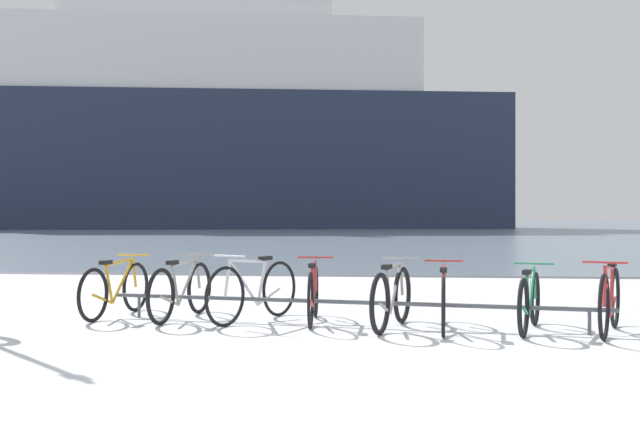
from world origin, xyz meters
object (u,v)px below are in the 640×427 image
Objects in this scene: bicycle_1 at (181,290)px; bicycle_4 at (392,298)px; bicycle_6 at (529,301)px; bicycle_3 at (313,294)px; bicycle_0 at (116,289)px; bicycle_7 at (610,300)px; bicycle_2 at (253,291)px; bicycle_5 at (444,299)px; ferry_ship at (207,127)px.

bicycle_4 is at bearing -11.74° from bicycle_1.
bicycle_1 is 1.12× the size of bicycle_6.
bicycle_3 is at bearing -6.05° from bicycle_1.
bicycle_0 is 1.08× the size of bicycle_7.
bicycle_7 is (3.36, -0.52, 0.02)m from bicycle_3.
bicycle_3 is 2.54m from bicycle_6.
bicycle_0 is 1.10× the size of bicycle_6.
bicycle_4 is at bearing -21.25° from bicycle_3.
bicycle_6 is at bearing -8.27° from bicycle_2.
bicycle_2 is at bearing -7.05° from bicycle_1.
bicycle_3 is (1.70, -0.18, -0.00)m from bicycle_1.
bicycle_6 is (4.21, -0.59, -0.02)m from bicycle_1.
bicycle_0 is 1.00× the size of bicycle_5.
bicycle_7 is (1.81, -0.11, 0.02)m from bicycle_5.
ferry_ship is (-12.83, 56.10, 8.72)m from bicycle_0.
bicycle_4 is 59.75m from ferry_ship.
bicycle_1 is (0.91, -0.14, 0.01)m from bicycle_0.
bicycle_1 is at bearing 169.65° from bicycle_5.
bicycle_4 is (3.57, -0.69, 0.01)m from bicycle_0.
bicycle_3 is at bearing 171.12° from bicycle_7.
bicycle_2 is at bearing -75.40° from ferry_ship.
bicycle_7 is at bearing -3.66° from bicycle_4.
bicycle_5 is at bearing 176.46° from bicycle_7.
bicycle_2 is at bearing 171.86° from bicycle_7.
bicycle_2 is 2.35m from bicycle_5.
bicycle_0 is at bearing 172.93° from bicycle_3.
bicycle_6 is (0.96, 0.00, -0.01)m from bicycle_5.
bicycle_2 is at bearing 171.73° from bicycle_6.
bicycle_0 is 3.63m from bicycle_4.
bicycle_0 reaches higher than bicycle_5.
bicycle_6 is at bearing 0.11° from bicycle_5.
bicycle_5 is 1.08× the size of bicycle_7.
bicycle_1 is 1.04× the size of bicycle_3.
bicycle_5 is (3.24, -0.59, -0.01)m from bicycle_1.
bicycle_7 is at bearing -8.14° from bicycle_2.
bicycle_1 is 1.02× the size of bicycle_5.
ferry_ship reaches higher than bicycle_1.
bicycle_6 is 0.86m from bicycle_7.
ferry_ship reaches higher than bicycle_5.
ferry_ship is at bearing 107.52° from bicycle_6.
bicycle_4 is at bearing 175.97° from bicycle_5.
bicycle_6 is (3.26, -0.47, -0.04)m from bicycle_2.
bicycle_1 is 4.25m from bicycle_6.
bicycle_5 is 0.03× the size of ferry_ship.
bicycle_1 is 1.09× the size of bicycle_4.
bicycle_3 is 0.98× the size of bicycle_5.
bicycle_3 is at bearing 158.75° from bicycle_4.
bicycle_1 is 58.55m from ferry_ship.
bicycle_5 is 59.96m from ferry_ship.
bicycle_5 is at bearing -4.03° from bicycle_4.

